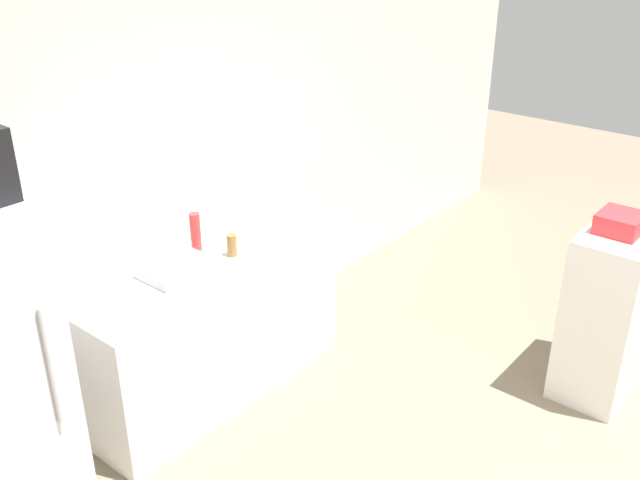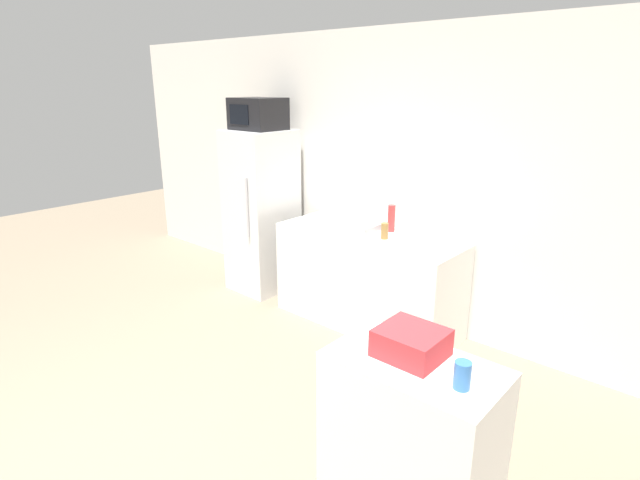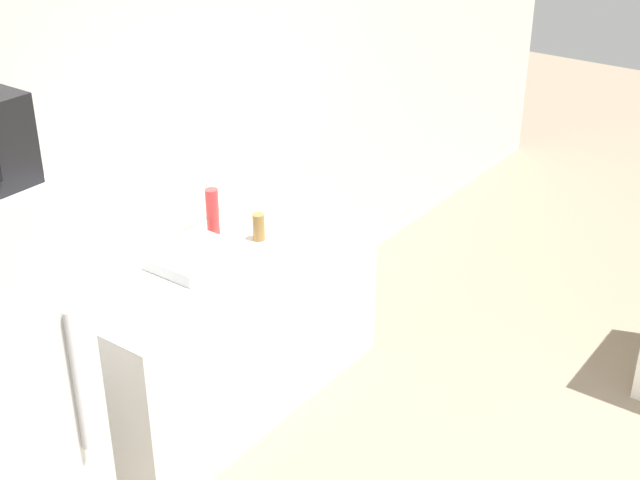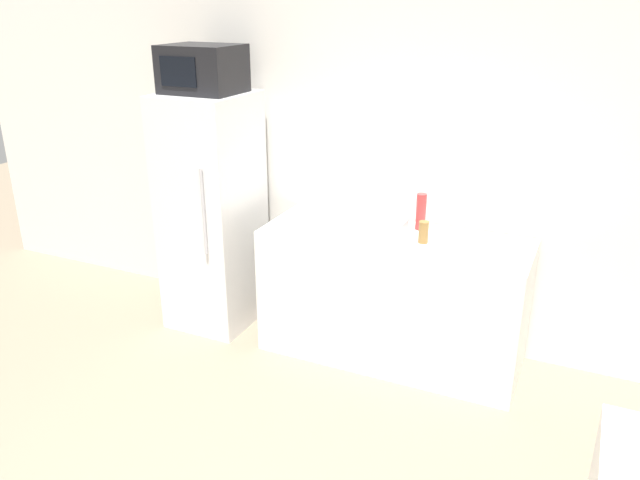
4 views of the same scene
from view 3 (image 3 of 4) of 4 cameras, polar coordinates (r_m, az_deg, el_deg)
wall_back at (r=4.44m, az=-8.39°, el=6.26°), size 8.00×0.06×2.60m
counter at (r=4.50m, az=-5.74°, el=-5.66°), size 1.70×0.63×0.87m
sink_basin at (r=4.19m, az=-7.97°, el=-1.09°), size 0.39×0.30×0.06m
bottle_tall at (r=4.41m, az=-6.89°, el=1.81°), size 0.06×0.06×0.24m
bottle_short at (r=4.35m, az=-3.95°, el=0.84°), size 0.06×0.06×0.14m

